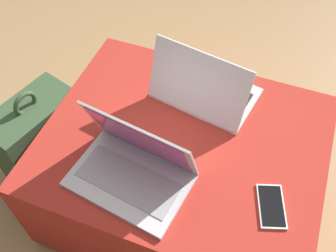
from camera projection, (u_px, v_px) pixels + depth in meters
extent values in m
plane|color=tan|center=(180.00, 201.00, 1.60)|extent=(14.00, 14.00, 0.00)
cube|color=maroon|center=(180.00, 198.00, 1.58)|extent=(0.87, 0.70, 0.05)
cube|color=#B22D23|center=(182.00, 171.00, 1.41)|extent=(0.90, 0.73, 0.38)
cube|color=silver|center=(130.00, 180.00, 1.16)|extent=(0.37, 0.27, 0.02)
cube|color=#9E9EA3|center=(128.00, 180.00, 1.15)|extent=(0.32, 0.17, 0.00)
cube|color=silver|center=(141.00, 140.00, 1.11)|extent=(0.35, 0.13, 0.22)
cube|color=#B23D93|center=(140.00, 141.00, 1.11)|extent=(0.31, 0.11, 0.19)
cube|color=silver|center=(206.00, 93.00, 1.38)|extent=(0.37, 0.28, 0.02)
cube|color=#232328|center=(207.00, 90.00, 1.37)|extent=(0.31, 0.17, 0.00)
cube|color=silver|center=(197.00, 84.00, 1.24)|extent=(0.34, 0.13, 0.22)
cube|color=green|center=(198.00, 83.00, 1.25)|extent=(0.30, 0.11, 0.19)
cube|color=white|center=(271.00, 206.00, 1.11)|extent=(0.11, 0.15, 0.01)
cube|color=black|center=(272.00, 206.00, 1.11)|extent=(0.10, 0.14, 0.00)
cube|color=#385133|center=(43.00, 143.00, 1.52)|extent=(0.25, 0.35, 0.42)
cube|color=#2F452B|center=(31.00, 142.00, 1.62)|extent=(0.13, 0.26, 0.19)
torus|color=#385133|center=(25.00, 103.00, 1.34)|extent=(0.04, 0.09, 0.09)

